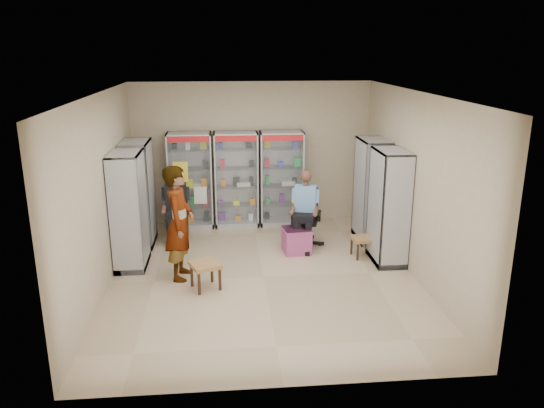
{
  "coord_description": "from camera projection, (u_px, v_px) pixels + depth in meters",
  "views": [
    {
      "loc": [
        -0.61,
        -8.08,
        3.66
      ],
      "look_at": [
        0.21,
        0.7,
        1.05
      ],
      "focal_mm": 35.0,
      "sensor_mm": 36.0,
      "label": 1
    }
  ],
  "objects": [
    {
      "name": "cabinet_back_left",
      "position": [
        191.0,
        181.0,
        11.02
      ],
      "size": [
        0.9,
        0.5,
        2.0
      ],
      "primitive_type": "cube",
      "color": "#A8ACB0",
      "rests_on": "floor"
    },
    {
      "name": "seated_shopkeeper",
      "position": [
        306.0,
        211.0,
        10.02
      ],
      "size": [
        0.61,
        0.73,
        1.38
      ],
      "primitive_type": null,
      "rotation": [
        0.0,
        0.0,
        -0.28
      ],
      "color": "#6AADD1",
      "rests_on": "floor"
    },
    {
      "name": "wooden_chair",
      "position": [
        177.0,
        216.0,
        10.45
      ],
      "size": [
        0.42,
        0.42,
        0.94
      ],
      "primitive_type": "cube",
      "color": "black",
      "rests_on": "floor"
    },
    {
      "name": "office_chair",
      "position": [
        305.0,
        218.0,
        10.11
      ],
      "size": [
        0.74,
        0.74,
        1.09
      ],
      "primitive_type": "cube",
      "rotation": [
        0.0,
        0.0,
        -0.28
      ],
      "color": "black",
      "rests_on": "floor"
    },
    {
      "name": "seated_customer",
      "position": [
        176.0,
        207.0,
        10.34
      ],
      "size": [
        0.44,
        0.6,
        1.34
      ],
      "primitive_type": null,
      "color": "black",
      "rests_on": "floor"
    },
    {
      "name": "cabinet_back_mid",
      "position": [
        236.0,
        180.0,
        11.1
      ],
      "size": [
        0.9,
        0.5,
        2.0
      ],
      "primitive_type": "cube",
      "color": "#B0B2B8",
      "rests_on": "floor"
    },
    {
      "name": "cabinet_back_right",
      "position": [
        281.0,
        179.0,
        11.19
      ],
      "size": [
        0.9,
        0.5,
        2.0
      ],
      "primitive_type": "cube",
      "color": "#B1B4B9",
      "rests_on": "floor"
    },
    {
      "name": "cabinet_right_far",
      "position": [
        371.0,
        191.0,
        10.25
      ],
      "size": [
        0.9,
        0.5,
        2.0
      ],
      "primitive_type": "cube",
      "rotation": [
        0.0,
        0.0,
        1.57
      ],
      "color": "silver",
      "rests_on": "floor"
    },
    {
      "name": "standing_man",
      "position": [
        179.0,
        223.0,
        8.54
      ],
      "size": [
        0.53,
        0.74,
        1.89
      ],
      "primitive_type": "imported",
      "rotation": [
        0.0,
        0.0,
        1.45
      ],
      "color": "#99999C",
      "rests_on": "floor"
    },
    {
      "name": "woven_stool_a",
      "position": [
        362.0,
        247.0,
        9.61
      ],
      "size": [
        0.42,
        0.42,
        0.37
      ],
      "primitive_type": "cube",
      "rotation": [
        0.0,
        0.0,
        0.14
      ],
      "color": "olive",
      "rests_on": "floor"
    },
    {
      "name": "cabinet_right_near",
      "position": [
        389.0,
        207.0,
        9.2
      ],
      "size": [
        0.9,
        0.5,
        2.0
      ],
      "primitive_type": "cube",
      "rotation": [
        0.0,
        0.0,
        1.57
      ],
      "color": "#9EA0A4",
      "rests_on": "floor"
    },
    {
      "name": "floor",
      "position": [
        263.0,
        277.0,
        8.81
      ],
      "size": [
        6.0,
        6.0,
        0.0
      ],
      "primitive_type": "plane",
      "color": "tan",
      "rests_on": "ground"
    },
    {
      "name": "cabinet_left_far",
      "position": [
        139.0,
        194.0,
        10.05
      ],
      "size": [
        0.9,
        0.5,
        2.0
      ],
      "primitive_type": "cube",
      "rotation": [
        0.0,
        0.0,
        -1.57
      ],
      "color": "#A0A3A7",
      "rests_on": "floor"
    },
    {
      "name": "cabinet_left_near",
      "position": [
        129.0,
        211.0,
        9.0
      ],
      "size": [
        0.9,
        0.5,
        2.0
      ],
      "primitive_type": "cube",
      "rotation": [
        0.0,
        0.0,
        -1.57
      ],
      "color": "#A6A9AE",
      "rests_on": "floor"
    },
    {
      "name": "tea_glass",
      "position": [
        299.0,
        226.0,
        9.76
      ],
      "size": [
        0.07,
        0.07,
        0.1
      ],
      "primitive_type": "cylinder",
      "color": "#561907",
      "rests_on": "pink_trunk"
    },
    {
      "name": "woven_stool_b",
      "position": [
        206.0,
        276.0,
        8.34
      ],
      "size": [
        0.56,
        0.56,
        0.43
      ],
      "primitive_type": "cube",
      "rotation": [
        0.0,
        0.0,
        0.39
      ],
      "color": "#A38044",
      "rests_on": "floor"
    },
    {
      "name": "pink_trunk",
      "position": [
        297.0,
        240.0,
        9.81
      ],
      "size": [
        0.53,
        0.51,
        0.46
      ],
      "primitive_type": "cube",
      "rotation": [
        0.0,
        0.0,
        0.1
      ],
      "color": "#A94370",
      "rests_on": "floor"
    },
    {
      "name": "room_shell",
      "position": [
        263.0,
        161.0,
        8.25
      ],
      "size": [
        5.02,
        6.02,
        3.01
      ],
      "color": "#BBAC8B",
      "rests_on": "ground"
    }
  ]
}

